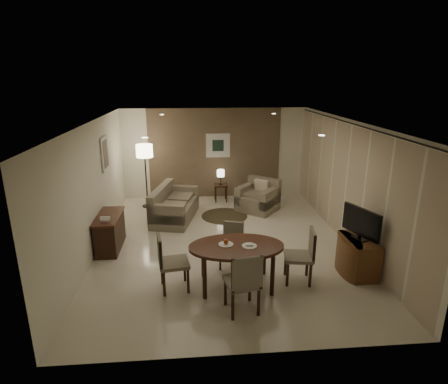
{
  "coord_description": "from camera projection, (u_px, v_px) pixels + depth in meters",
  "views": [
    {
      "loc": [
        -0.68,
        -7.63,
        3.6
      ],
      "look_at": [
        0.0,
        0.2,
        1.15
      ],
      "focal_mm": 30.0,
      "sensor_mm": 36.0,
      "label": 1
    }
  ],
  "objects": [
    {
      "name": "room_shell",
      "position": [
        223.0,
        181.0,
        8.37
      ],
      "size": [
        5.5,
        7.0,
        2.7
      ],
      "color": "beige",
      "rests_on": "ground"
    },
    {
      "name": "taupe_accent",
      "position": [
        215.0,
        154.0,
        11.3
      ],
      "size": [
        3.96,
        0.03,
        2.7
      ],
      "primitive_type": "cube",
      "color": "brown",
      "rests_on": "wall_back"
    },
    {
      "name": "curtain_wall",
      "position": [
        346.0,
        184.0,
        8.22
      ],
      "size": [
        0.08,
        6.7,
        2.58
      ],
      "primitive_type": null,
      "color": "beige",
      "rests_on": "wall_right"
    },
    {
      "name": "curtain_rod",
      "position": [
        352.0,
        124.0,
        7.82
      ],
      "size": [
        0.03,
        6.8,
        0.03
      ],
      "primitive_type": "cylinder",
      "rotation": [
        1.57,
        0.0,
        0.0
      ],
      "color": "black",
      "rests_on": "wall_right"
    },
    {
      "name": "art_back_frame",
      "position": [
        218.0,
        145.0,
        11.21
      ],
      "size": [
        0.72,
        0.03,
        0.72
      ],
      "primitive_type": "cube",
      "color": "silver",
      "rests_on": "wall_back"
    },
    {
      "name": "art_back_canvas",
      "position": [
        218.0,
        146.0,
        11.2
      ],
      "size": [
        0.34,
        0.01,
        0.34
      ],
      "primitive_type": "cube",
      "color": "#192E21",
      "rests_on": "wall_back"
    },
    {
      "name": "art_left_frame",
      "position": [
        105.0,
        154.0,
        8.76
      ],
      "size": [
        0.03,
        0.6,
        0.8
      ],
      "primitive_type": "cube",
      "color": "silver",
      "rests_on": "wall_left"
    },
    {
      "name": "art_left_canvas",
      "position": [
        105.0,
        154.0,
        8.76
      ],
      "size": [
        0.01,
        0.46,
        0.64
      ],
      "primitive_type": "cube",
      "color": "gray",
      "rests_on": "wall_left"
    },
    {
      "name": "downlight_nl",
      "position": [
        145.0,
        138.0,
        5.76
      ],
      "size": [
        0.1,
        0.1,
        0.01
      ],
      "primitive_type": "cylinder",
      "color": "white",
      "rests_on": "ceiling"
    },
    {
      "name": "downlight_nr",
      "position": [
        322.0,
        135.0,
        5.99
      ],
      "size": [
        0.1,
        0.1,
        0.01
      ],
      "primitive_type": "cylinder",
      "color": "white",
      "rests_on": "ceiling"
    },
    {
      "name": "downlight_fl",
      "position": [
        162.0,
        115.0,
        9.19
      ],
      "size": [
        0.1,
        0.1,
        0.01
      ],
      "primitive_type": "cylinder",
      "color": "white",
      "rests_on": "ceiling"
    },
    {
      "name": "downlight_fr",
      "position": [
        274.0,
        114.0,
        9.42
      ],
      "size": [
        0.1,
        0.1,
        0.01
      ],
      "primitive_type": "cylinder",
      "color": "white",
      "rests_on": "ceiling"
    },
    {
      "name": "console_desk",
      "position": [
        110.0,
        232.0,
        8.07
      ],
      "size": [
        0.48,
        1.2,
        0.75
      ],
      "primitive_type": null,
      "color": "#4A2418",
      "rests_on": "floor"
    },
    {
      "name": "telephone",
      "position": [
        105.0,
        219.0,
        7.66
      ],
      "size": [
        0.2,
        0.14,
        0.09
      ],
      "primitive_type": null,
      "color": "white",
      "rests_on": "console_desk"
    },
    {
      "name": "tv_cabinet",
      "position": [
        358.0,
        256.0,
        7.05
      ],
      "size": [
        0.48,
        0.9,
        0.7
      ],
      "primitive_type": null,
      "color": "brown",
      "rests_on": "floor"
    },
    {
      "name": "flat_tv",
      "position": [
        361.0,
        223.0,
        6.85
      ],
      "size": [
        0.36,
        0.85,
        0.6
      ],
      "primitive_type": null,
      "rotation": [
        0.0,
        0.0,
        0.35
      ],
      "color": "black",
      "rests_on": "tv_cabinet"
    },
    {
      "name": "dining_table",
      "position": [
        236.0,
        266.0,
        6.6
      ],
      "size": [
        1.67,
        1.04,
        0.78
      ],
      "primitive_type": null,
      "color": "#4A2418",
      "rests_on": "floor"
    },
    {
      "name": "chair_near",
      "position": [
        242.0,
        281.0,
        5.86
      ],
      "size": [
        0.59,
        0.59,
        1.05
      ],
      "primitive_type": null,
      "rotation": [
        0.0,
        0.0,
        3.33
      ],
      "color": "gray",
      "rests_on": "floor"
    },
    {
      "name": "chair_far",
      "position": [
        231.0,
        246.0,
        7.25
      ],
      "size": [
        0.54,
        0.54,
        0.87
      ],
      "primitive_type": null,
      "rotation": [
        0.0,
        0.0,
        -0.32
      ],
      "color": "gray",
      "rests_on": "floor"
    },
    {
      "name": "chair_left",
      "position": [
        174.0,
        262.0,
        6.48
      ],
      "size": [
        0.57,
        0.57,
        1.02
      ],
      "primitive_type": null,
      "rotation": [
        0.0,
        0.0,
        1.73
      ],
      "color": "gray",
      "rests_on": "floor"
    },
    {
      "name": "chair_right",
      "position": [
        298.0,
        256.0,
        6.72
      ],
      "size": [
        0.55,
        0.55,
        1.0
      ],
      "primitive_type": null,
      "rotation": [
        0.0,
        0.0,
        -1.73
      ],
      "color": "gray",
      "rests_on": "floor"
    },
    {
      "name": "plate_a",
      "position": [
        226.0,
        244.0,
        6.52
      ],
      "size": [
        0.26,
        0.26,
        0.02
      ],
      "primitive_type": "cylinder",
      "color": "white",
      "rests_on": "dining_table"
    },
    {
      "name": "plate_b",
      "position": [
        249.0,
        246.0,
        6.46
      ],
      "size": [
        0.26,
        0.26,
        0.02
      ],
      "primitive_type": "cylinder",
      "color": "white",
      "rests_on": "dining_table"
    },
    {
      "name": "fruit_apple",
      "position": [
        226.0,
        242.0,
        6.5
      ],
      "size": [
        0.09,
        0.09,
        0.09
      ],
      "primitive_type": "sphere",
      "color": "#A33812",
      "rests_on": "plate_a"
    },
    {
      "name": "napkin",
      "position": [
        249.0,
        245.0,
        6.45
      ],
      "size": [
        0.12,
        0.08,
        0.03
      ],
      "primitive_type": "cube",
      "color": "white",
      "rests_on": "plate_b"
    },
    {
      "name": "round_rug",
      "position": [
        224.0,
        216.0,
        10.03
      ],
      "size": [
        1.23,
        1.23,
        0.01
      ],
      "primitive_type": "cylinder",
      "color": "#433A25",
      "rests_on": "floor"
    },
    {
      "name": "sofa",
      "position": [
        175.0,
        203.0,
        9.73
      ],
      "size": [
        1.96,
        1.27,
        0.85
      ],
      "primitive_type": null,
      "rotation": [
        0.0,
        0.0,
        1.35
      ],
      "color": "gray",
      "rests_on": "floor"
    },
    {
      "name": "armchair",
      "position": [
        258.0,
        195.0,
        10.34
      ],
      "size": [
        1.34,
        1.33,
        0.87
      ],
      "primitive_type": null,
      "rotation": [
        0.0,
        0.0,
        -0.68
      ],
      "color": "gray",
      "rests_on": "floor"
    },
    {
      "name": "side_table",
      "position": [
        221.0,
        193.0,
        11.19
      ],
      "size": [
        0.4,
        0.4,
        0.5
      ],
      "primitive_type": null,
      "color": "black",
      "rests_on": "floor"
    },
    {
      "name": "table_lamp",
      "position": [
        221.0,
        176.0,
        11.05
      ],
      "size": [
        0.22,
        0.22,
        0.5
      ],
      "primitive_type": null,
      "color": "#FFEAC1",
      "rests_on": "side_table"
    },
    {
      "name": "floor_lamp",
      "position": [
        146.0,
        176.0,
        10.51
      ],
      "size": [
        0.45,
        0.45,
        1.79
      ],
      "primitive_type": null,
      "color": "#FFE5B7",
      "rests_on": "floor"
    }
  ]
}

